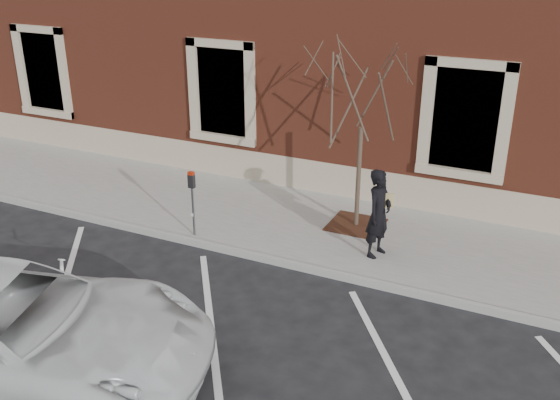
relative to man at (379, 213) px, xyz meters
The scene contains 9 objects.
ground 2.42m from the man, 154.38° to the right, with size 120.00×120.00×0.00m, color #28282B.
sidewalk_near 2.34m from the man, 157.70° to the left, with size 40.00×3.50×0.15m, color #AEA9A3.
curb_near 2.41m from the man, 153.20° to the right, with size 40.00×0.12×0.15m, color #9E9E99.
parking_stripes 3.85m from the man, 122.04° to the right, with size 28.00×4.40×0.01m, color silver, non-canonical shape.
building_civic 7.67m from the man, 106.14° to the left, with size 40.00×8.62×8.00m.
man is the anchor object (origin of this frame).
parking_meter 3.84m from the man, 167.63° to the right, with size 0.13×0.10×1.43m.
tree_grate 1.64m from the man, 125.98° to the left, with size 1.14×1.14×0.03m, color #472316.
sapling 2.39m from the man, 125.98° to the left, with size 2.44×2.44×4.06m.
Camera 1 is at (5.00, -9.86, 6.01)m, focal length 40.00 mm.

